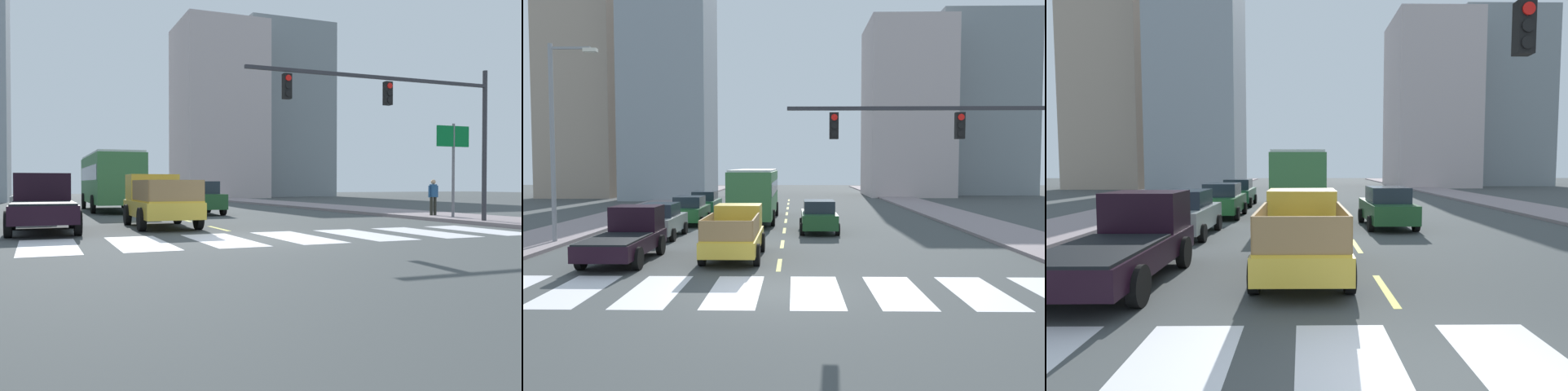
{
  "view_description": "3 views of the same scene",
  "coord_description": "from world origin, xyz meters",
  "views": [
    {
      "loc": [
        -6.0,
        -15.05,
        1.58
      ],
      "look_at": [
        2.47,
        6.13,
        1.11
      ],
      "focal_mm": 38.73,
      "sensor_mm": 36.0,
      "label": 1
    },
    {
      "loc": [
        0.53,
        -14.82,
        3.6
      ],
      "look_at": [
        0.02,
        11.99,
        2.05
      ],
      "focal_mm": 36.33,
      "sensor_mm": 36.0,
      "label": 2
    },
    {
      "loc": [
        -1.77,
        -4.95,
        2.66
      ],
      "look_at": [
        -1.57,
        11.0,
        1.51
      ],
      "focal_mm": 29.7,
      "sensor_mm": 36.0,
      "label": 3
    }
  ],
  "objects": [
    {
      "name": "block_mid_right",
      "position": [
        13.67,
        47.52,
        9.97
      ],
      "size": [
        9.34,
        9.87,
        19.94
      ],
      "primitive_type": "cube",
      "color": "beige",
      "rests_on": "ground"
    },
    {
      "name": "sedan_far",
      "position": [
        -6.07,
        11.01,
        0.86
      ],
      "size": [
        2.02,
        4.4,
        1.72
      ],
      "rotation": [
        0.0,
        0.0,
        -0.05
      ],
      "color": "gray",
      "rests_on": "ground"
    },
    {
      "name": "lane_dash_6",
      "position": [
        0.0,
        34.0,
        0.0
      ],
      "size": [
        0.16,
        2.4,
        0.01
      ],
      "primitive_type": "cube",
      "color": "#D5D453",
      "rests_on": "ground"
    },
    {
      "name": "crosswalk_stripe_4",
      "position": [
        1.15,
        0.0,
        0.0
      ],
      "size": [
        1.44,
        4.0,
        0.01
      ],
      "primitive_type": "cube",
      "color": "silver",
      "rests_on": "ground"
    },
    {
      "name": "ground_plane",
      "position": [
        0.0,
        0.0,
        0.0
      ],
      "size": [
        160.0,
        160.0,
        0.0
      ],
      "primitive_type": "plane",
      "color": "#414646"
    },
    {
      "name": "lane_dash_3",
      "position": [
        0.0,
        19.0,
        0.0
      ],
      "size": [
        0.16,
        2.4,
        0.01
      ],
      "primitive_type": "cube",
      "color": "#D5D453",
      "rests_on": "ground"
    },
    {
      "name": "lane_dash_0",
      "position": [
        0.0,
        4.0,
        0.0
      ],
      "size": [
        0.16,
        2.4,
        0.01
      ],
      "primitive_type": "cube",
      "color": "#D5D453",
      "rests_on": "ground"
    },
    {
      "name": "sedan_near_left",
      "position": [
        1.86,
        13.29,
        0.86
      ],
      "size": [
        2.02,
        4.4,
        1.72
      ],
      "rotation": [
        0.0,
        0.0,
        -0.01
      ],
      "color": "#1F4E26",
      "rests_on": "ground"
    },
    {
      "name": "crosswalk_stripe_3",
      "position": [
        -1.15,
        0.0,
        0.0
      ],
      "size": [
        1.44,
        4.0,
        0.01
      ],
      "primitive_type": "cube",
      "color": "silver",
      "rests_on": "ground"
    },
    {
      "name": "sedan_near_right",
      "position": [
        -5.77,
        16.84,
        0.86
      ],
      "size": [
        2.02,
        4.4,
        1.72
      ],
      "rotation": [
        0.0,
        0.0,
        -0.0
      ],
      "color": "#1C5526",
      "rests_on": "ground"
    },
    {
      "name": "lane_dash_2",
      "position": [
        0.0,
        14.0,
        0.0
      ],
      "size": [
        0.16,
        2.4,
        0.01
      ],
      "primitive_type": "cube",
      "color": "#D5D453",
      "rests_on": "ground"
    },
    {
      "name": "sedan_mid",
      "position": [
        -5.87,
        23.0,
        0.86
      ],
      "size": [
        2.02,
        4.4,
        1.72
      ],
      "rotation": [
        0.0,
        0.0,
        -0.04
      ],
      "color": "#1C5232",
      "rests_on": "ground"
    },
    {
      "name": "block_low_left",
      "position": [
        -12.65,
        41.54,
        14.79
      ],
      "size": [
        8.72,
        9.3,
        29.58
      ],
      "primitive_type": "cube",
      "color": "#9099A1",
      "rests_on": "ground"
    },
    {
      "name": "crosswalk_stripe_2",
      "position": [
        -3.44,
        0.0,
        0.0
      ],
      "size": [
        1.44,
        4.0,
        0.01
      ],
      "primitive_type": "cube",
      "color": "silver",
      "rests_on": "ground"
    },
    {
      "name": "lane_dash_5",
      "position": [
        0.0,
        29.0,
        0.0
      ],
      "size": [
        0.16,
        2.4,
        0.01
      ],
      "primitive_type": "cube",
      "color": "#D5D453",
      "rests_on": "ground"
    },
    {
      "name": "pickup_dark",
      "position": [
        -5.8,
        5.03,
        0.92
      ],
      "size": [
        2.18,
        5.2,
        1.96
      ],
      "rotation": [
        0.0,
        0.0,
        0.05
      ],
      "color": "black",
      "rests_on": "ground"
    },
    {
      "name": "pickup_stakebed",
      "position": [
        -1.77,
        5.79,
        0.94
      ],
      "size": [
        2.18,
        5.2,
        1.96
      ],
      "rotation": [
        0.0,
        0.0,
        0.01
      ],
      "color": "gold",
      "rests_on": "ground"
    },
    {
      "name": "lane_dash_1",
      "position": [
        0.0,
        9.0,
        0.0
      ],
      "size": [
        0.16,
        2.4,
        0.01
      ],
      "primitive_type": "cube",
      "color": "#D5D453",
      "rests_on": "ground"
    },
    {
      "name": "sidewalk_left",
      "position": [
        -11.58,
        18.0,
        0.07
      ],
      "size": [
        3.8,
        110.0,
        0.15
      ],
      "primitive_type": "cube",
      "color": "gray",
      "rests_on": "ground"
    },
    {
      "name": "sidewalk_right",
      "position": [
        11.58,
        18.0,
        0.07
      ],
      "size": [
        3.8,
        110.0,
        0.15
      ],
      "primitive_type": "cube",
      "color": "gray",
      "rests_on": "ground"
    },
    {
      "name": "block_mid_left",
      "position": [
        23.77,
        52.3,
        11.0
      ],
      "size": [
        11.41,
        9.3,
        22.01
      ],
      "primitive_type": "cube",
      "color": "gray",
      "rests_on": "ground"
    },
    {
      "name": "lane_dash_4",
      "position": [
        0.0,
        24.0,
        0.0
      ],
      "size": [
        0.16,
        2.4,
        0.01
      ],
      "primitive_type": "cube",
      "color": "#D5D453",
      "rests_on": "ground"
    },
    {
      "name": "city_bus",
      "position": [
        -1.95,
        19.03,
        1.95
      ],
      "size": [
        2.72,
        10.8,
        3.32
      ],
      "rotation": [
        0.0,
        0.0,
        -0.0
      ],
      "color": "#37733F",
      "rests_on": "ground"
    },
    {
      "name": "lane_dash_7",
      "position": [
        0.0,
        39.0,
        0.0
      ],
      "size": [
        0.16,
        2.4,
        0.01
      ],
      "primitive_type": "cube",
      "color": "#D5D453",
      "rests_on": "ground"
    }
  ]
}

